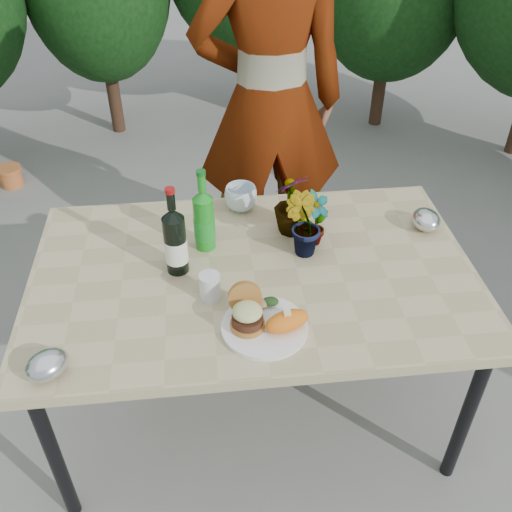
{
  "coord_description": "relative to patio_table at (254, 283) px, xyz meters",
  "views": [
    {
      "loc": [
        -0.17,
        -1.57,
        2.07
      ],
      "look_at": [
        0.0,
        -0.08,
        0.88
      ],
      "focal_mm": 40.0,
      "sensor_mm": 36.0,
      "label": 1
    }
  ],
  "objects": [
    {
      "name": "patio_table",
      "position": [
        0.0,
        0.0,
        0.0
      ],
      "size": [
        1.6,
        1.0,
        0.75
      ],
      "color": "tan",
      "rests_on": "ground"
    },
    {
      "name": "terracotta_pot",
      "position": [
        -1.47,
        2.01,
        -0.62
      ],
      "size": [
        0.17,
        0.17,
        0.14
      ],
      "color": "#C06731",
      "rests_on": "ground"
    },
    {
      "name": "blue_bowl",
      "position": [
        -0.01,
        0.41,
        0.11
      ],
      "size": [
        0.17,
        0.17,
        0.1
      ],
      "primitive_type": "imported",
      "rotation": [
        0.0,
        0.0,
        0.41
      ],
      "color": "silver",
      "rests_on": "patio_table"
    },
    {
      "name": "foil_packet_left",
      "position": [
        -0.65,
        -0.41,
        0.1
      ],
      "size": [
        0.17,
        0.17,
        0.08
      ],
      "primitive_type": "ellipsoid",
      "rotation": [
        0.0,
        0.0,
        0.72
      ],
      "color": "silver",
      "rests_on": "patio_table"
    },
    {
      "name": "burger_stack",
      "position": [
        -0.05,
        -0.27,
        0.12
      ],
      "size": [
        0.11,
        0.16,
        0.11
      ],
      "color": "#B7722D",
      "rests_on": "dinner_plate"
    },
    {
      "name": "ground",
      "position": [
        0.0,
        0.0,
        -0.69
      ],
      "size": [
        80.0,
        80.0,
        0.0
      ],
      "primitive_type": "plane",
      "color": "slate",
      "rests_on": "ground"
    },
    {
      "name": "plastic_cup",
      "position": [
        -0.16,
        -0.12,
        0.1
      ],
      "size": [
        0.07,
        0.07,
        0.09
      ],
      "primitive_type": "cylinder",
      "color": "silver",
      "rests_on": "patio_table"
    },
    {
      "name": "seedling_right",
      "position": [
        0.17,
        0.23,
        0.18
      ],
      "size": [
        0.2,
        0.2,
        0.25
      ],
      "primitive_type": "imported",
      "rotation": [
        0.0,
        0.0,
        3.8
      ],
      "color": "#1F571E",
      "rests_on": "patio_table"
    },
    {
      "name": "seedling_left",
      "position": [
        0.25,
        0.14,
        0.17
      ],
      "size": [
        0.14,
        0.13,
        0.22
      ],
      "primitive_type": "imported",
      "rotation": [
        0.0,
        0.0,
        0.49
      ],
      "color": "#28531C",
      "rests_on": "patio_table"
    },
    {
      "name": "seedling_mid",
      "position": [
        0.19,
        0.09,
        0.18
      ],
      "size": [
        0.17,
        0.17,
        0.24
      ],
      "primitive_type": "imported",
      "rotation": [
        0.0,
        0.0,
        2.52
      ],
      "color": "#24501B",
      "rests_on": "patio_table"
    },
    {
      "name": "dinner_plate",
      "position": [
        0.0,
        -0.29,
        0.06
      ],
      "size": [
        0.28,
        0.28,
        0.01
      ],
      "primitive_type": "cylinder",
      "color": "white",
      "rests_on": "patio_table"
    },
    {
      "name": "grilled_veg",
      "position": [
        0.02,
        -0.2,
        0.09
      ],
      "size": [
        0.08,
        0.05,
        0.03
      ],
      "color": "olive",
      "rests_on": "dinner_plate"
    },
    {
      "name": "foil_packet_right",
      "position": [
        0.7,
        0.19,
        0.1
      ],
      "size": [
        0.11,
        0.13,
        0.08
      ],
      "primitive_type": "ellipsoid",
      "rotation": [
        0.0,
        0.0,
        1.57
      ],
      "color": "silver",
      "rests_on": "patio_table"
    },
    {
      "name": "wine_bottle",
      "position": [
        -0.27,
        0.04,
        0.18
      ],
      "size": [
        0.08,
        0.08,
        0.34
      ],
      "rotation": [
        0.0,
        0.0,
        -0.02
      ],
      "color": "black",
      "rests_on": "patio_table"
    },
    {
      "name": "sparkling_water",
      "position": [
        -0.17,
        0.16,
        0.18
      ],
      "size": [
        0.08,
        0.08,
        0.33
      ],
      "rotation": [
        0.0,
        0.0,
        0.3
      ],
      "color": "#198A1C",
      "rests_on": "patio_table"
    },
    {
      "name": "person",
      "position": [
        0.17,
        0.9,
        0.3
      ],
      "size": [
        0.73,
        0.49,
        1.98
      ],
      "primitive_type": "imported",
      "rotation": [
        0.0,
        0.0,
        3.16
      ],
      "color": "#A07250",
      "rests_on": "ground"
    },
    {
      "name": "sweet_potato",
      "position": [
        0.07,
        -0.31,
        0.1
      ],
      "size": [
        0.17,
        0.12,
        0.06
      ],
      "primitive_type": "ellipsoid",
      "rotation": [
        0.0,
        0.0,
        0.35
      ],
      "color": "orange",
      "rests_on": "dinner_plate"
    },
    {
      "name": "shrub_hedge",
      "position": [
        0.23,
        1.7,
        0.43
      ],
      "size": [
        6.88,
        5.01,
        2.1
      ],
      "color": "#382316",
      "rests_on": "ground"
    }
  ]
}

